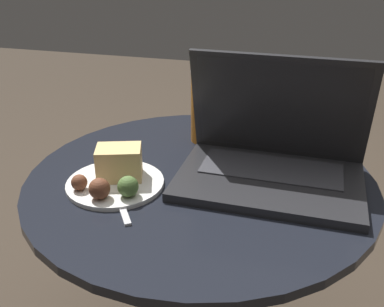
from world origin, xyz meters
name	(u,v)px	position (x,y,z in m)	size (l,w,h in m)	color
table	(200,233)	(0.00, 0.00, 0.40)	(0.71, 0.71, 0.54)	#9E9EA3
napkin	(120,179)	(-0.16, -0.06, 0.54)	(0.15, 0.10, 0.00)	silver
laptop	(272,156)	(0.14, 0.03, 0.59)	(0.37, 0.25, 0.25)	#232326
beer_glass	(207,102)	(-0.03, 0.18, 0.64)	(0.08, 0.08, 0.19)	#C6701E
snack_plate	(116,175)	(-0.15, -0.08, 0.57)	(0.19, 0.19, 0.07)	silver
fork	(118,196)	(-0.13, -0.12, 0.55)	(0.11, 0.15, 0.00)	silver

